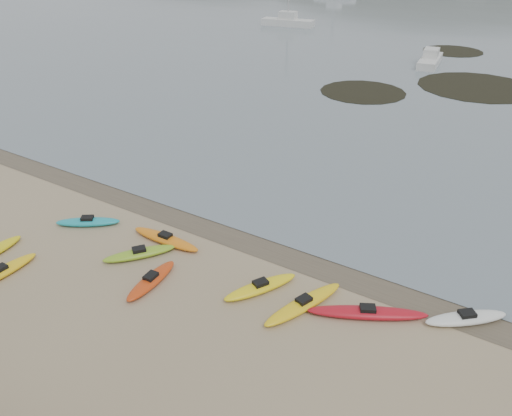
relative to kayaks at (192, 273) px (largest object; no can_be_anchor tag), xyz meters
The scene contains 4 objects.
ground 4.00m from the kayaks, 81.44° to the left, with size 600.00×600.00×0.00m, color tan.
wet_sand 3.70m from the kayaks, 80.74° to the left, with size 60.00×60.00×0.00m, color brown.
kayaks is the anchor object (origin of this frame).
kelp_mats 36.71m from the kayaks, 88.84° to the left, with size 16.85×28.17×0.04m.
Camera 1 is at (10.33, -16.35, 12.33)m, focal length 35.00 mm.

